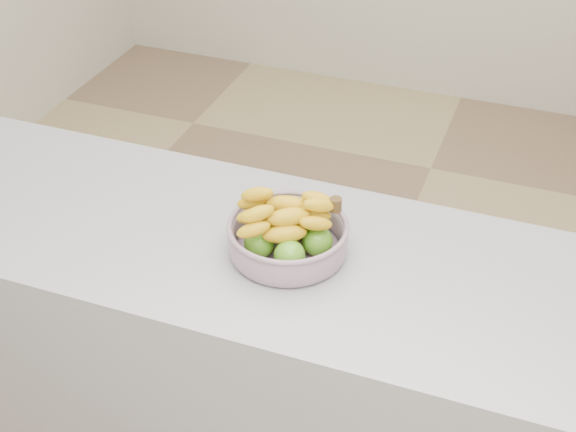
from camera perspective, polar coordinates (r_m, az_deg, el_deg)
name	(u,v)px	position (r m, az deg, el deg)	size (l,w,h in m)	color
ground	(356,344)	(2.86, 4.86, -9.07)	(4.00, 4.00, 0.00)	tan
counter	(291,391)	(2.10, 0.23, -12.32)	(2.00, 0.60, 0.90)	#A0A1A8
fruit_bowl	(288,235)	(1.76, -0.02, -1.36)	(0.27, 0.27, 0.14)	#A5B1C6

